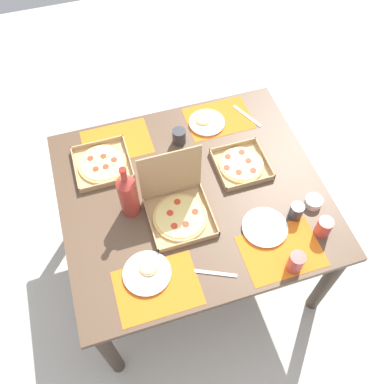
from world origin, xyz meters
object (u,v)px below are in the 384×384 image
plate_near_left (265,228)px  soda_bottle (128,194)px  plate_middle (147,273)px  cup_clear_right (179,136)px  pizza_box_center (103,164)px  condiment_bowl (313,202)px  cup_dark (324,227)px  cup_red (296,262)px  pizza_box_edge_far (178,207)px  plate_far_left (206,123)px  pizza_box_corner_right (241,165)px  cup_spare (296,211)px

plate_near_left → soda_bottle: (-0.57, 0.29, 0.12)m
plate_middle → cup_clear_right: cup_clear_right is taller
pizza_box_center → soda_bottle: bearing=-74.9°
condiment_bowl → cup_dark: bearing=-101.6°
cup_dark → cup_red: bearing=-148.6°
plate_near_left → cup_clear_right: bearing=110.2°
pizza_box_edge_far → plate_near_left: bearing=-29.3°
pizza_box_center → plate_far_left: size_ratio=1.42×
plate_near_left → cup_dark: bearing=-21.8°
cup_red → plate_near_left: bearing=101.7°
pizza_box_corner_right → plate_middle: size_ratio=1.23×
soda_bottle → cup_red: 0.80m
pizza_box_center → cup_spare: 1.00m
pizza_box_corner_right → cup_dark: (0.22, -0.47, 0.04)m
pizza_box_edge_far → cup_spare: (0.52, -0.18, -0.01)m
pizza_box_edge_far → pizza_box_center: bearing=126.8°
plate_far_left → soda_bottle: size_ratio=0.61×
pizza_box_center → cup_dark: (0.90, -0.69, 0.04)m
pizza_box_center → soda_bottle: soda_bottle is taller
plate_near_left → condiment_bowl: bearing=11.3°
cup_spare → cup_red: cup_red is taller
pizza_box_edge_far → cup_spare: size_ratio=3.85×
cup_dark → condiment_bowl: bearing=78.4°
cup_dark → cup_clear_right: cup_dark is taller
plate_far_left → cup_dark: 0.86m
soda_bottle → cup_dark: 0.90m
plate_near_left → cup_spare: 0.17m
pizza_box_corner_right → plate_near_left: bearing=-94.2°
plate_middle → condiment_bowl: 0.86m
cup_dark → cup_clear_right: size_ratio=1.16×
plate_near_left → cup_clear_right: (-0.23, 0.63, 0.03)m
pizza_box_edge_far → plate_near_left: (0.36, -0.20, -0.04)m
cup_red → condiment_bowl: 0.36m
pizza_box_edge_far → condiment_bowl: pizza_box_edge_far is taller
plate_far_left → condiment_bowl: size_ratio=2.37×
pizza_box_center → soda_bottle: 0.34m
pizza_box_edge_far → cup_dark: size_ratio=3.33×
pizza_box_center → condiment_bowl: (0.93, -0.54, 0.01)m
pizza_box_corner_right → plate_near_left: 0.37m
pizza_box_corner_right → cup_spare: bearing=-69.0°
pizza_box_center → condiment_bowl: size_ratio=3.38×
cup_spare → plate_far_left: bearing=107.3°
cup_dark → plate_near_left: bearing=158.2°
cup_clear_right → soda_bottle: bearing=-135.0°
cup_clear_right → pizza_box_center: bearing=-175.3°
plate_near_left → condiment_bowl: (0.28, 0.06, 0.01)m
pizza_box_corner_right → pizza_box_center: same height
pizza_box_edge_far → cup_clear_right: bearing=72.9°
pizza_box_corner_right → cup_clear_right: 0.36m
plate_middle → cup_red: 0.65m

